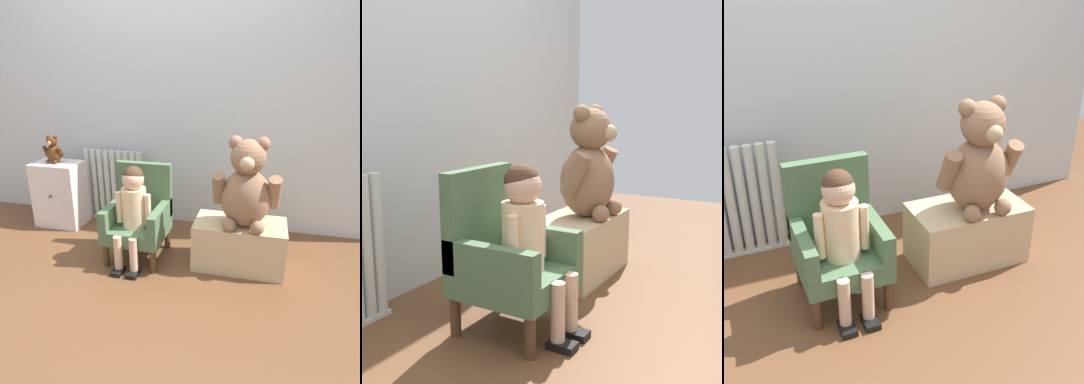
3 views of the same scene
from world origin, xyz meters
TOP-DOWN VIEW (x-y plane):
  - ground_plane at (0.00, 0.00)m, footprint 6.00×6.00m
  - back_wall at (0.00, 1.08)m, footprint 3.80×0.05m
  - radiator at (-0.52, 0.95)m, footprint 0.56×0.05m
  - small_dresser at (-0.94, 0.75)m, footprint 0.40×0.30m
  - child_armchair at (-0.08, 0.42)m, footprint 0.41×0.42m
  - child_figure at (-0.08, 0.31)m, footprint 0.25×0.35m
  - low_bench at (0.64, 0.43)m, footprint 0.61×0.34m
  - large_teddy_bear at (0.67, 0.39)m, footprint 0.43×0.30m
  - small_teddy_bear at (-0.95, 0.75)m, footprint 0.17×0.12m

SIDE VIEW (x-z plane):
  - ground_plane at x=0.00m, z-range 0.00..0.00m
  - low_bench at x=0.64m, z-range 0.00..0.33m
  - small_dresser at x=-0.94m, z-range 0.00..0.56m
  - child_armchair at x=-0.08m, z-range -0.03..0.64m
  - radiator at x=-0.52m, z-range 0.00..0.64m
  - child_figure at x=-0.08m, z-range 0.10..0.80m
  - large_teddy_bear at x=0.67m, z-range 0.29..0.89m
  - small_teddy_bear at x=-0.95m, z-range 0.54..0.78m
  - back_wall at x=0.00m, z-range 0.00..2.40m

